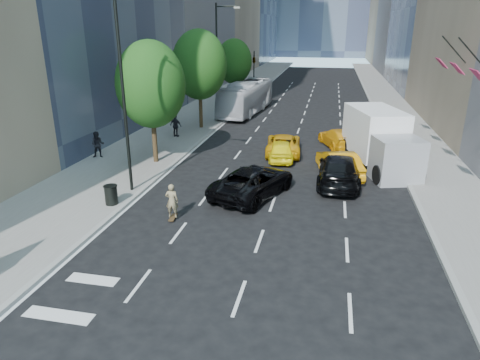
% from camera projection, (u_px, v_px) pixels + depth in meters
% --- Properties ---
extents(ground, '(160.00, 160.00, 0.00)m').
position_uv_depth(ground, '(236.00, 239.00, 17.71)').
color(ground, black).
rests_on(ground, ground).
extents(sidewalk_left, '(6.00, 120.00, 0.15)m').
position_uv_depth(sidewalk_left, '(214.00, 105.00, 47.05)').
color(sidewalk_left, slate).
rests_on(sidewalk_left, ground).
extents(sidewalk_right, '(4.00, 120.00, 0.15)m').
position_uv_depth(sidewalk_right, '(395.00, 112.00, 43.37)').
color(sidewalk_right, slate).
rests_on(sidewalk_right, ground).
extents(lamp_near, '(2.13, 0.22, 10.00)m').
position_uv_depth(lamp_near, '(125.00, 81.00, 20.65)').
color(lamp_near, black).
rests_on(lamp_near, sidewalk_left).
extents(lamp_far, '(2.13, 0.22, 10.00)m').
position_uv_depth(lamp_far, '(219.00, 56.00, 37.22)').
color(lamp_far, black).
rests_on(lamp_far, sidewalk_left).
extents(tree_near, '(4.20, 4.20, 7.46)m').
position_uv_depth(tree_near, '(151.00, 85.00, 25.70)').
color(tree_near, black).
rests_on(tree_near, sidewalk_left).
extents(tree_mid, '(4.50, 4.50, 7.99)m').
position_uv_depth(tree_mid, '(199.00, 65.00, 34.79)').
color(tree_mid, black).
rests_on(tree_mid, sidewalk_left).
extents(tree_far, '(3.90, 3.90, 6.92)m').
position_uv_depth(tree_far, '(234.00, 62.00, 46.99)').
color(tree_far, black).
rests_on(tree_far, sidewalk_left).
extents(traffic_signal, '(2.48, 0.53, 5.20)m').
position_uv_depth(traffic_signal, '(254.00, 60.00, 54.34)').
color(traffic_signal, black).
rests_on(traffic_signal, sidewalk_left).
extents(facade_flags, '(1.85, 13.30, 2.05)m').
position_uv_depth(facade_flags, '(470.00, 68.00, 22.76)').
color(facade_flags, black).
rests_on(facade_flags, ground).
extents(skateboarder, '(0.62, 0.44, 1.61)m').
position_uv_depth(skateboarder, '(172.00, 203.00, 19.20)').
color(skateboarder, '#817350').
rests_on(skateboarder, ground).
extents(black_sedan_lincoln, '(4.27, 6.05, 1.53)m').
position_uv_depth(black_sedan_lincoln, '(253.00, 182.00, 21.97)').
color(black_sedan_lincoln, black).
rests_on(black_sedan_lincoln, ground).
extents(black_sedan_mercedes, '(2.40, 5.67, 1.63)m').
position_uv_depth(black_sedan_mercedes, '(339.00, 170.00, 23.63)').
color(black_sedan_mercedes, black).
rests_on(black_sedan_mercedes, ground).
extents(taxi_a, '(2.11, 4.11, 1.34)m').
position_uv_depth(taxi_a, '(281.00, 150.00, 27.97)').
color(taxi_a, '#FFEA0D').
rests_on(taxi_a, ground).
extents(taxi_b, '(2.88, 4.82, 1.50)m').
position_uv_depth(taxi_b, '(339.00, 163.00, 24.93)').
color(taxi_b, orange).
rests_on(taxi_b, ground).
extents(taxi_c, '(2.67, 5.06, 1.36)m').
position_uv_depth(taxi_c, '(283.00, 144.00, 29.35)').
color(taxi_c, '#D6970B').
rests_on(taxi_c, ground).
extents(taxi_d, '(3.28, 4.95, 1.33)m').
position_uv_depth(taxi_d, '(338.00, 138.00, 30.94)').
color(taxi_d, orange).
rests_on(taxi_d, ground).
extents(city_bus, '(3.69, 11.40, 3.12)m').
position_uv_depth(city_bus, '(246.00, 98.00, 42.78)').
color(city_bus, silver).
rests_on(city_bus, ground).
extents(box_truck, '(4.47, 7.64, 3.45)m').
position_uv_depth(box_truck, '(380.00, 139.00, 26.25)').
color(box_truck, white).
rests_on(box_truck, ground).
extents(pedestrian_a, '(1.01, 0.90, 1.73)m').
position_uv_depth(pedestrian_a, '(98.00, 145.00, 27.86)').
color(pedestrian_a, black).
rests_on(pedestrian_a, sidewalk_left).
extents(pedestrian_b, '(1.09, 0.66, 1.73)m').
position_uv_depth(pedestrian_b, '(176.00, 126.00, 33.15)').
color(pedestrian_b, black).
rests_on(pedestrian_b, sidewalk_left).
extents(trash_can, '(0.61, 0.61, 0.91)m').
position_uv_depth(trash_can, '(111.00, 195.00, 20.63)').
color(trash_can, black).
rests_on(trash_can, sidewalk_left).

